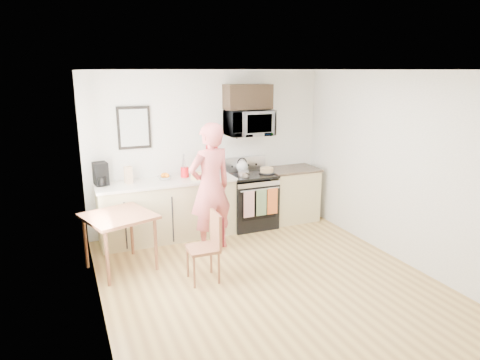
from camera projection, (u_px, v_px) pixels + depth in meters
name	position (u px, v px, depth m)	size (l,w,h in m)	color
floor	(270.00, 283.00, 5.37)	(4.60, 4.60, 0.00)	olive
back_wall	(209.00, 151.00, 7.09)	(4.00, 0.04, 2.60)	beige
front_wall	(422.00, 261.00, 2.99)	(4.00, 0.04, 2.60)	beige
left_wall	(94.00, 204.00, 4.29)	(0.04, 4.60, 2.60)	beige
right_wall	(403.00, 169.00, 5.80)	(0.04, 4.60, 2.60)	beige
ceiling	(274.00, 70.00, 4.72)	(4.00, 4.60, 0.04)	silver
window	(90.00, 163.00, 4.95)	(0.06, 1.40, 1.50)	white
cabinet_left	(168.00, 211.00, 6.74)	(2.10, 0.60, 0.90)	tan
countertop_left	(167.00, 182.00, 6.62)	(2.14, 0.64, 0.04)	beige
cabinet_right	(291.00, 195.00, 7.58)	(0.84, 0.60, 0.90)	tan
countertop_right	(292.00, 169.00, 7.46)	(0.88, 0.64, 0.04)	black
range	(251.00, 201.00, 7.26)	(0.76, 0.70, 1.16)	black
microwave	(249.00, 123.00, 7.02)	(0.76, 0.51, 0.42)	#AFAFB4
upper_cabinet	(248.00, 97.00, 6.96)	(0.76, 0.35, 0.40)	black
wall_art	(134.00, 128.00, 6.51)	(0.50, 0.04, 0.65)	black
wall_trivet	(212.00, 151.00, 7.10)	(0.20, 0.02, 0.20)	#B70F17
person	(210.00, 188.00, 6.20)	(0.69, 0.45, 1.89)	#C53C36
dining_table	(119.00, 221.00, 5.60)	(0.90, 0.90, 0.77)	brown
chair	(212.00, 237.00, 5.36)	(0.43, 0.39, 0.89)	brown
knife_block	(210.00, 167.00, 7.05)	(0.11, 0.15, 0.23)	brown
utensil_crock	(185.00, 168.00, 6.80)	(0.13, 0.13, 0.39)	#B70F17
fruit_bowl	(164.00, 177.00, 6.67)	(0.24, 0.24, 0.10)	silver
milk_carton	(128.00, 175.00, 6.44)	(0.10, 0.10, 0.26)	tan
coffee_maker	(101.00, 174.00, 6.33)	(0.22, 0.30, 0.34)	black
bread_bag	(201.00, 176.00, 6.68)	(0.30, 0.14, 0.11)	#E0C275
cake	(267.00, 170.00, 7.17)	(0.27, 0.27, 0.09)	black
kettle	(242.00, 166.00, 7.22)	(0.20, 0.20, 0.25)	silver
pot	(244.00, 174.00, 6.92)	(0.18, 0.30, 0.09)	#AFAFB4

